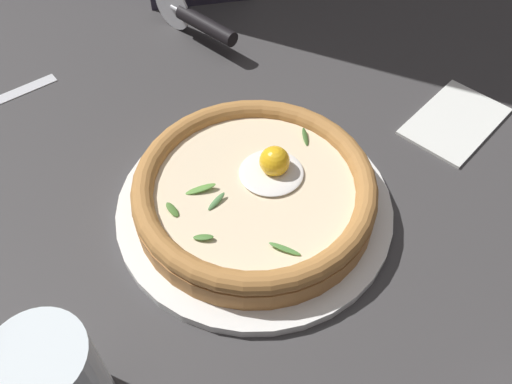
{
  "coord_description": "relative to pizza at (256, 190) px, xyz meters",
  "views": [
    {
      "loc": [
        -0.04,
        -0.38,
        0.49
      ],
      "look_at": [
        0.0,
        -0.01,
        0.03
      ],
      "focal_mm": 38.26,
      "sensor_mm": 36.0,
      "label": 1
    }
  ],
  "objects": [
    {
      "name": "pizza_cutter",
      "position": [
        -0.05,
        0.33,
        0.0
      ],
      "size": [
        0.12,
        0.13,
        0.07
      ],
      "color": "silver",
      "rests_on": "ground"
    },
    {
      "name": "pizza_plate",
      "position": [
        -0.0,
        -0.0,
        -0.03
      ],
      "size": [
        0.31,
        0.31,
        0.01
      ],
      "primitive_type": "cylinder",
      "color": "white",
      "rests_on": "ground"
    },
    {
      "name": "ground_plane",
      "position": [
        -0.0,
        0.01,
        -0.05
      ],
      "size": [
        2.4,
        2.4,
        0.03
      ],
      "primitive_type": "cube",
      "color": "#3B3A3A",
      "rests_on": "ground"
    },
    {
      "name": "folded_napkin",
      "position": [
        0.27,
        0.11,
        -0.03
      ],
      "size": [
        0.16,
        0.16,
        0.01
      ],
      "primitive_type": "cube",
      "rotation": [
        0.0,
        0.0,
        0.71
      ],
      "color": "white",
      "rests_on": "ground"
    },
    {
      "name": "pizza",
      "position": [
        0.0,
        0.0,
        0.0
      ],
      "size": [
        0.26,
        0.26,
        0.06
      ],
      "color": "#B97B40",
      "rests_on": "pizza_plate"
    }
  ]
}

